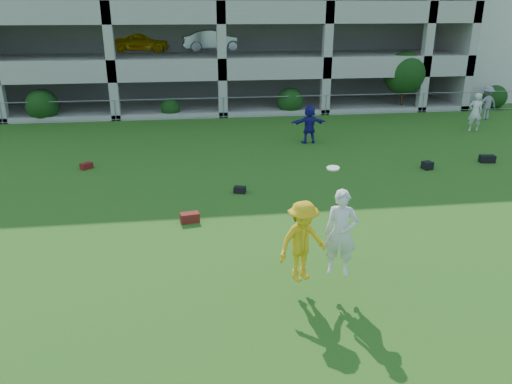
{
  "coord_description": "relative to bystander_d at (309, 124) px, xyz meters",
  "views": [
    {
      "loc": [
        -1.96,
        -9.26,
        6.03
      ],
      "look_at": [
        -0.3,
        3.0,
        1.4
      ],
      "focal_mm": 35.0,
      "sensor_mm": 36.0,
      "label": 1
    }
  ],
  "objects": [
    {
      "name": "ground",
      "position": [
        -3.55,
        -12.93,
        -0.88
      ],
      "size": [
        100.0,
        100.0,
        0.0
      ],
      "primitive_type": "plane",
      "color": "#235114",
      "rests_on": "ground"
    },
    {
      "name": "bystander_d",
      "position": [
        0.0,
        0.0,
        0.0
      ],
      "size": [
        1.67,
        0.61,
        1.77
      ],
      "primitive_type": "imported",
      "rotation": [
        0.0,
        0.0,
        3.19
      ],
      "color": "navy",
      "rests_on": "ground"
    },
    {
      "name": "bystander_e",
      "position": [
        8.91,
        1.19,
        0.09
      ],
      "size": [
        0.77,
        0.57,
        1.94
      ],
      "primitive_type": "imported",
      "rotation": [
        0.0,
        0.0,
        2.99
      ],
      "color": "silver",
      "rests_on": "ground"
    },
    {
      "name": "bystander_f",
      "position": [
        11.11,
        3.77,
        0.04
      ],
      "size": [
        1.25,
        0.79,
        1.84
      ],
      "primitive_type": "imported",
      "rotation": [
        0.0,
        0.0,
        3.23
      ],
      "color": "gray",
      "rests_on": "ground"
    },
    {
      "name": "bag_red_a",
      "position": [
        -5.63,
        -8.46,
        -0.74
      ],
      "size": [
        0.59,
        0.39,
        0.28
      ],
      "primitive_type": "cube",
      "rotation": [
        0.0,
        0.0,
        0.18
      ],
      "color": "#540E11",
      "rests_on": "ground"
    },
    {
      "name": "bag_black_b",
      "position": [
        -3.9,
        -6.21,
        -0.77
      ],
      "size": [
        0.46,
        0.36,
        0.22
      ],
      "primitive_type": "cube",
      "rotation": [
        0.0,
        0.0,
        -0.31
      ],
      "color": "black",
      "rests_on": "ground"
    },
    {
      "name": "bag_green_c",
      "position": [
        -2.15,
        -8.31,
        -0.75
      ],
      "size": [
        0.61,
        0.59,
        0.26
      ],
      "primitive_type": "cube",
      "rotation": [
        0.0,
        0.0,
        0.68
      ],
      "color": "#143714",
      "rests_on": "ground"
    },
    {
      "name": "crate_d",
      "position": [
        3.69,
        -4.56,
        -0.73
      ],
      "size": [
        0.42,
        0.42,
        0.3
      ],
      "primitive_type": "cube",
      "rotation": [
        0.0,
        0.0,
        0.23
      ],
      "color": "black",
      "rests_on": "ground"
    },
    {
      "name": "bag_black_e",
      "position": [
        6.53,
        -4.04,
        -0.73
      ],
      "size": [
        0.64,
        0.38,
        0.3
      ],
      "primitive_type": "cube",
      "rotation": [
        0.0,
        0.0,
        -0.14
      ],
      "color": "black",
      "rests_on": "ground"
    },
    {
      "name": "bag_red_f",
      "position": [
        -9.61,
        -2.73,
        -0.76
      ],
      "size": [
        0.52,
        0.51,
        0.24
      ],
      "primitive_type": "cube",
      "rotation": [
        0.0,
        0.0,
        0.76
      ],
      "color": "#52120E",
      "rests_on": "ground"
    },
    {
      "name": "frisbee_contest",
      "position": [
        -2.97,
        -12.75,
        0.44
      ],
      "size": [
        1.9,
        1.1,
        2.55
      ],
      "color": "yellow",
      "rests_on": "ground"
    },
    {
      "name": "parking_garage",
      "position": [
        -3.56,
        14.77,
        5.13
      ],
      "size": [
        30.0,
        14.0,
        12.0
      ],
      "color": "#9E998C",
      "rests_on": "ground"
    },
    {
      "name": "fence",
      "position": [
        -3.55,
        6.07,
        -0.27
      ],
      "size": [
        36.06,
        0.06,
        1.2
      ],
      "color": "gray",
      "rests_on": "ground"
    },
    {
      "name": "shrub_row",
      "position": [
        1.04,
        6.78,
        0.62
      ],
      "size": [
        34.38,
        2.52,
        3.5
      ],
      "color": "#163D11",
      "rests_on": "ground"
    }
  ]
}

